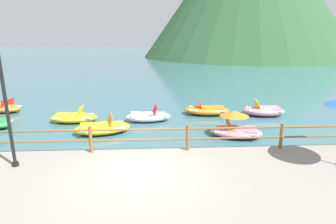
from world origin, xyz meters
TOP-DOWN VIEW (x-y plane):
  - ground_plane at (0.00, 40.00)m, footprint 200.00×200.00m
  - dock_railing at (-0.00, 1.55)m, footprint 23.92×0.12m
  - lamp_post at (-3.85, 0.57)m, footprint 0.28×0.28m
  - pedal_boat_0 at (-3.72, 6.57)m, footprint 2.44×1.22m
  - pedal_boat_2 at (-8.52, 8.93)m, footprint 2.46×1.87m
  - pedal_boat_3 at (4.16, 3.90)m, footprint 2.59×1.96m
  - pedal_boat_4 at (6.79, 7.30)m, footprint 2.50×1.62m
  - pedal_boat_5 at (-1.90, 4.69)m, footprint 2.82×1.92m
  - pedal_boat_6 at (3.58, 7.68)m, footprint 2.73×1.65m
  - pedal_boat_7 at (0.21, 6.53)m, footprint 2.47×1.35m

SIDE VIEW (x-z plane):
  - ground_plane at x=0.00m, z-range 0.00..0.00m
  - pedal_boat_2 at x=-8.52m, z-range -0.16..0.66m
  - pedal_boat_0 at x=-3.72m, z-range -0.16..0.67m
  - pedal_boat_7 at x=0.21m, z-range -0.16..0.69m
  - pedal_boat_5 at x=-1.90m, z-range -0.16..0.69m
  - pedal_boat_6 at x=3.58m, z-range -0.15..0.70m
  - pedal_boat_4 at x=6.79m, z-range -0.15..0.74m
  - pedal_boat_3 at x=4.16m, z-range -0.20..0.99m
  - dock_railing at x=0.00m, z-range 0.50..1.45m
  - lamp_post at x=-3.85m, z-range 0.83..5.15m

